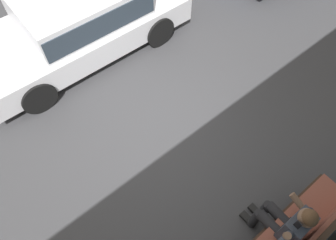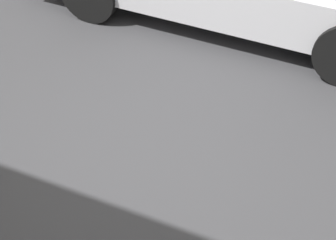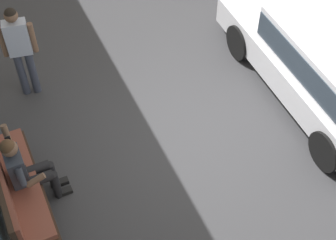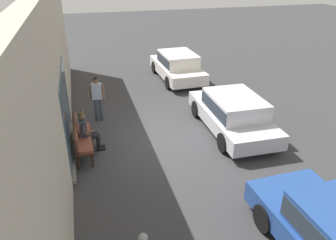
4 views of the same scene
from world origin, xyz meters
The scene contains 1 object.
ground_plane centered at (0.00, 0.00, 0.00)m, with size 60.00×60.00×0.00m, color #38383A.
Camera 2 is at (-1.27, 2.60, 3.02)m, focal length 55.00 mm.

